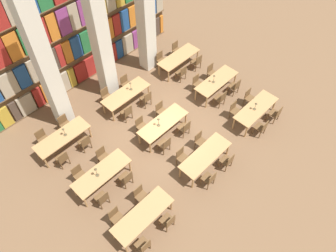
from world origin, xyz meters
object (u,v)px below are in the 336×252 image
desk_lamp_0 (256,105)px  pillar_left (46,68)px  chair_28 (127,112)px  chair_34 (197,62)px  reading_table_6 (62,138)px  reading_table_4 (163,123)px  chair_24 (62,158)px  chair_21 (197,83)px  pillar_right (145,13)px  chair_22 (235,86)px  chair_35 (177,49)px  chair_14 (127,178)px  chair_18 (185,128)px  chair_4 (209,179)px  chair_33 (161,60)px  chair_8 (261,127)px  chair_16 (165,144)px  chair_15 (103,156)px  reading_table_2 (256,109)px  chair_7 (200,141)px  chair_29 (107,96)px  desk_lamp_2 (158,121)px  chair_2 (168,221)px  desk_lamp_4 (64,131)px  chair_31 (126,83)px  reading_table_0 (143,216)px  chair_20 (221,98)px  chair_23 (212,72)px  reading_table_8 (179,58)px  chair_10 (276,113)px  chair_12 (102,198)px  chair_6 (227,161)px  chair_19 (161,110)px  chair_1 (116,217)px  chair_11 (249,97)px  desk_lamp_1 (96,171)px  chair_0 (144,245)px  desk_lamp_5 (130,85)px  chair_5 (182,157)px  pillar_center (100,38)px  reading_table_1 (205,156)px  chair_17 (141,125)px  chair_32 (182,73)px  desk_lamp_3 (214,77)px  reading_table_5 (216,82)px  chair_30 (146,98)px  chair_13 (79,174)px

desk_lamp_0 → pillar_left: bearing=134.0°
chair_28 → chair_34: 4.61m
reading_table_6 → chair_34: chair_34 is taller
reading_table_4 → chair_24: 4.19m
chair_21 → pillar_right: bearing=-82.5°
chair_22 → chair_35: (0.08, 3.76, 0.00)m
chair_14 → chair_18: size_ratio=1.00×
chair_4 → chair_33: size_ratio=1.00×
chair_8 → chair_16: same height
chair_15 → chair_16: (2.08, -1.32, 0.00)m
reading_table_2 → chair_22: chair_22 is taller
chair_7 → chair_29: (-1.06, 4.63, 0.00)m
chair_4 → chair_7: same height
chair_8 → chair_21: (0.14, 3.64, 0.00)m
reading_table_4 → reading_table_2: bearing=-34.4°
desk_lamp_2 → chair_14: bearing=-162.7°
chair_2 → chair_35: (6.85, 6.06, 0.00)m
reading_table_6 → chair_22: bearing=-22.8°
desk_lamp_4 → chair_31: desk_lamp_4 is taller
reading_table_0 → desk_lamp_4: desk_lamp_4 is taller
chair_8 → reading_table_6: bearing=138.9°
chair_2 → chair_20: same height
chair_22 → chair_23: (0.00, 1.38, 0.00)m
chair_28 → reading_table_8: chair_28 is taller
pillar_right → reading_table_8: (0.92, -1.23, -2.34)m
chair_2 → chair_21: size_ratio=1.00×
chair_10 → chair_12: 8.01m
desk_lamp_2 → chair_31: bearing=74.3°
chair_6 → chair_19: size_ratio=1.00×
chair_1 → chair_18: (4.50, 0.94, 0.00)m
chair_11 → desk_lamp_1: 7.49m
chair_0 → desk_lamp_5: desk_lamp_5 is taller
pillar_right → chair_7: bearing=-111.5°
chair_5 → reading_table_2: size_ratio=0.38×
pillar_center → chair_33: 3.90m
reading_table_1 → chair_17: bearing=101.3°
reading_table_2 → chair_32: chair_32 is taller
desk_lamp_3 → chair_21: bearing=116.8°
chair_11 → reading_table_5: chair_11 is taller
chair_6 → chair_21: bearing=56.3°
desk_lamp_1 → chair_30: bearing=22.9°
reading_table_1 → chair_4: size_ratio=2.63×
reading_table_0 → desk_lamp_4: size_ratio=5.31×
chair_4 → chair_35: same height
chair_24 → chair_23: bearing=-7.3°
reading_table_1 → chair_11: size_ratio=2.63×
reading_table_1 → chair_34: bearing=44.1°
reading_table_1 → chair_13: size_ratio=2.63×
chair_6 → chair_16: same height
chair_5 → chair_12: bearing=-14.5°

